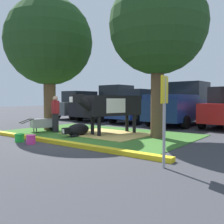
# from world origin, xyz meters

# --- Properties ---
(ground_plane) EXTENTS (80.00, 80.00, 0.00)m
(ground_plane) POSITION_xyz_m (0.00, 0.00, 0.00)
(ground_plane) COLOR #38383D
(grass_island) EXTENTS (7.78, 4.75, 0.02)m
(grass_island) POSITION_xyz_m (-0.31, 1.61, 0.01)
(grass_island) COLOR #386B28
(grass_island) RESTS_ON ground
(curb_yellow) EXTENTS (8.98, 0.24, 0.12)m
(curb_yellow) POSITION_xyz_m (-0.31, -0.91, 0.06)
(curb_yellow) COLOR yellow
(curb_yellow) RESTS_ON ground
(hay_bedding) EXTENTS (3.29, 2.52, 0.04)m
(hay_bedding) POSITION_xyz_m (0.23, 1.69, 0.03)
(hay_bedding) COLOR tan
(hay_bedding) RESTS_ON ground
(shade_tree_left) EXTENTS (3.95, 3.95, 6.03)m
(shade_tree_left) POSITION_xyz_m (-2.83, 1.26, 4.02)
(shade_tree_left) COLOR brown
(shade_tree_left) RESTS_ON ground
(shade_tree_right) EXTENTS (3.52, 3.52, 5.83)m
(shade_tree_right) POSITION_xyz_m (2.22, 2.10, 4.04)
(shade_tree_right) COLOR brown
(shade_tree_right) RESTS_ON ground
(cow_holstein) EXTENTS (1.36, 3.05, 1.61)m
(cow_holstein) POSITION_xyz_m (0.38, 1.79, 1.16)
(cow_holstein) COLOR black
(cow_holstein) RESTS_ON ground
(calf_lying) EXTENTS (0.49, 1.30, 0.48)m
(calf_lying) POSITION_xyz_m (-0.44, 0.68, 0.24)
(calf_lying) COLOR black
(calf_lying) RESTS_ON ground
(person_handler) EXTENTS (0.34, 0.47, 1.58)m
(person_handler) POSITION_xyz_m (-1.93, 0.85, 0.84)
(person_handler) COLOR black
(person_handler) RESTS_ON ground
(wheelbarrow) EXTENTS (1.00, 1.59, 0.63)m
(wheelbarrow) POSITION_xyz_m (-2.45, 0.57, 0.39)
(wheelbarrow) COLOR gray
(wheelbarrow) RESTS_ON ground
(parking_sign) EXTENTS (0.12, 0.44, 1.89)m
(parking_sign) POSITION_xyz_m (4.19, -1.41, 1.34)
(parking_sign) COLOR #99999E
(parking_sign) RESTS_ON ground
(bucket_green) EXTENTS (0.31, 0.31, 0.27)m
(bucket_green) POSITION_xyz_m (-1.02, -1.44, 0.14)
(bucket_green) COLOR green
(bucket_green) RESTS_ON ground
(bucket_pink) EXTENTS (0.31, 0.31, 0.29)m
(bucket_pink) POSITION_xyz_m (-0.37, -1.45, 0.15)
(bucket_pink) COLOR #EA3893
(bucket_pink) RESTS_ON ground
(hatchback_white) EXTENTS (2.18, 4.48, 2.02)m
(hatchback_white) POSITION_xyz_m (-6.88, 7.27, 0.98)
(hatchback_white) COLOR #4C5156
(hatchback_white) RESTS_ON ground
(pickup_truck_black) EXTENTS (2.40, 5.48, 2.42)m
(pickup_truck_black) POSITION_xyz_m (-4.33, 7.56, 1.11)
(pickup_truck_black) COLOR black
(pickup_truck_black) RESTS_ON ground
(sedan_blue) EXTENTS (2.18, 4.48, 2.02)m
(sedan_blue) POSITION_xyz_m (-1.58, 7.08, 0.98)
(sedan_blue) COLOR navy
(sedan_blue) RESTS_ON ground
(pickup_truck_maroon) EXTENTS (2.40, 5.48, 2.42)m
(pickup_truck_maroon) POSITION_xyz_m (1.10, 7.35, 1.11)
(pickup_truck_maroon) COLOR navy
(pickup_truck_maroon) RESTS_ON ground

